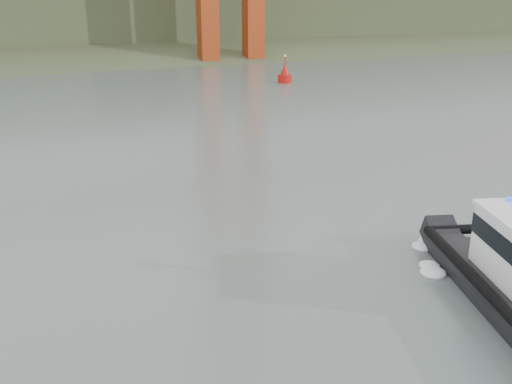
% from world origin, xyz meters
% --- Properties ---
extents(ground, '(400.00, 400.00, 0.00)m').
position_xyz_m(ground, '(0.00, 0.00, 0.00)').
color(ground, '#4D5B57').
rests_on(ground, ground).
extents(headlands, '(500.00, 105.36, 27.12)m').
position_xyz_m(headlands, '(0.00, 125.50, 7.05)').
color(headlands, '#334025').
rests_on(headlands, ground).
extents(nav_buoy, '(1.84, 1.84, 3.84)m').
position_xyz_m(nav_buoy, '(21.09, 51.15, 1.01)').
color(nav_buoy, '#AE100C').
rests_on(nav_buoy, ground).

